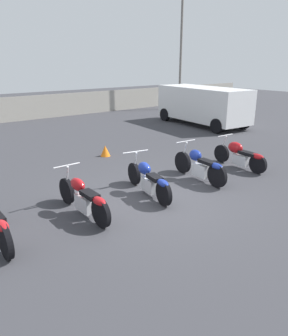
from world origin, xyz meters
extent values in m
plane|color=#38383D|center=(0.00, 0.00, 0.00)|extent=(60.00, 60.00, 0.00)
cube|color=#9E998E|center=(0.00, 13.21, 0.68)|extent=(40.00, 0.04, 1.37)
cylinder|color=slate|center=(11.54, 11.30, 4.32)|extent=(0.16, 0.16, 8.64)
cylinder|color=black|center=(-3.76, -0.32, 0.34)|extent=(0.11, 0.67, 0.67)
ellipsoid|color=red|center=(-3.76, -0.27, 0.60)|extent=(0.21, 0.44, 0.16)
cylinder|color=silver|center=(-3.64, 0.20, 0.24)|extent=(0.08, 0.66, 0.07)
cylinder|color=black|center=(-1.90, 1.18, 0.31)|extent=(0.11, 0.63, 0.62)
cylinder|color=black|center=(-1.88, -0.37, 0.31)|extent=(0.11, 0.63, 0.62)
cube|color=silver|center=(-1.89, 0.33, 0.28)|extent=(0.21, 0.56, 0.34)
ellipsoid|color=#AD1419|center=(-1.89, 0.59, 0.65)|extent=(0.24, 0.51, 0.28)
cube|color=black|center=(-1.88, 0.07, 0.58)|extent=(0.25, 0.50, 0.10)
ellipsoid|color=#AD1419|center=(-1.88, -0.32, 0.56)|extent=(0.21, 0.44, 0.16)
cylinder|color=silver|center=(-1.90, 1.08, 0.97)|extent=(0.65, 0.04, 0.04)
cylinder|color=silver|center=(-1.90, 1.13, 0.64)|extent=(0.05, 0.25, 0.65)
cylinder|color=silver|center=(-1.76, 0.18, 0.22)|extent=(0.08, 0.64, 0.07)
cylinder|color=black|center=(0.12, 1.21, 0.30)|extent=(0.21, 0.61, 0.61)
cylinder|color=black|center=(-0.16, -0.36, 0.30)|extent=(0.21, 0.61, 0.61)
cube|color=silver|center=(-0.03, 0.34, 0.27)|extent=(0.30, 0.60, 0.33)
ellipsoid|color=navy|center=(0.01, 0.61, 0.64)|extent=(0.36, 0.53, 0.32)
cube|color=black|center=(-0.08, 0.08, 0.56)|extent=(0.32, 0.52, 0.10)
ellipsoid|color=navy|center=(-0.15, -0.31, 0.55)|extent=(0.28, 0.47, 0.16)
cylinder|color=silver|center=(0.11, 1.11, 0.96)|extent=(0.74, 0.17, 0.04)
cylinder|color=silver|center=(0.12, 1.16, 0.63)|extent=(0.09, 0.25, 0.64)
cylinder|color=silver|center=(0.06, 0.17, 0.21)|extent=(0.20, 0.75, 0.07)
cylinder|color=black|center=(1.87, 1.08, 0.33)|extent=(0.16, 0.66, 0.65)
cylinder|color=black|center=(1.74, -0.36, 0.33)|extent=(0.16, 0.66, 0.65)
cube|color=silver|center=(1.80, 0.29, 0.29)|extent=(0.24, 0.54, 0.36)
ellipsoid|color=navy|center=(1.82, 0.53, 0.69)|extent=(0.31, 0.45, 0.33)
cube|color=black|center=(1.78, 0.04, 0.61)|extent=(0.29, 0.56, 0.10)
ellipsoid|color=navy|center=(1.75, -0.31, 0.59)|extent=(0.24, 0.46, 0.16)
cylinder|color=silver|center=(1.86, 0.98, 1.00)|extent=(0.70, 0.10, 0.04)
cylinder|color=silver|center=(1.87, 1.03, 0.67)|extent=(0.07, 0.26, 0.66)
cylinder|color=silver|center=(1.91, 0.13, 0.23)|extent=(0.13, 0.74, 0.07)
cylinder|color=black|center=(3.69, 1.07, 0.29)|extent=(0.13, 0.59, 0.59)
cylinder|color=black|center=(3.60, -0.38, 0.29)|extent=(0.13, 0.59, 0.59)
cube|color=silver|center=(3.64, 0.27, 0.26)|extent=(0.23, 0.53, 0.32)
ellipsoid|color=#AD1419|center=(3.65, 0.52, 0.62)|extent=(0.33, 0.55, 0.36)
cube|color=black|center=(3.62, 0.02, 0.53)|extent=(0.27, 0.61, 0.10)
ellipsoid|color=#AD1419|center=(3.60, -0.33, 0.53)|extent=(0.23, 0.45, 0.16)
cylinder|color=silver|center=(3.68, 0.97, 0.94)|extent=(0.68, 0.08, 0.04)
cylinder|color=silver|center=(3.68, 1.02, 0.62)|extent=(0.06, 0.25, 0.63)
cylinder|color=silver|center=(3.75, 0.12, 0.21)|extent=(0.11, 0.63, 0.07)
cube|color=white|center=(8.22, 6.11, 1.12)|extent=(2.37, 5.39, 1.67)
cube|color=black|center=(8.43, 8.70, 1.49)|extent=(1.75, 0.17, 0.50)
cylinder|color=black|center=(7.46, 8.20, 0.35)|extent=(0.28, 0.72, 0.70)
cylinder|color=black|center=(9.30, 8.05, 0.35)|extent=(0.28, 0.72, 0.70)
cylinder|color=black|center=(7.13, 4.17, 0.35)|extent=(0.28, 0.72, 0.70)
cylinder|color=black|center=(8.98, 4.02, 0.35)|extent=(0.28, 0.72, 0.70)
cone|color=orange|center=(0.97, 4.10, 0.19)|extent=(0.35, 0.35, 0.39)
camera|label=1|loc=(-4.92, -5.68, 3.29)|focal=35.00mm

